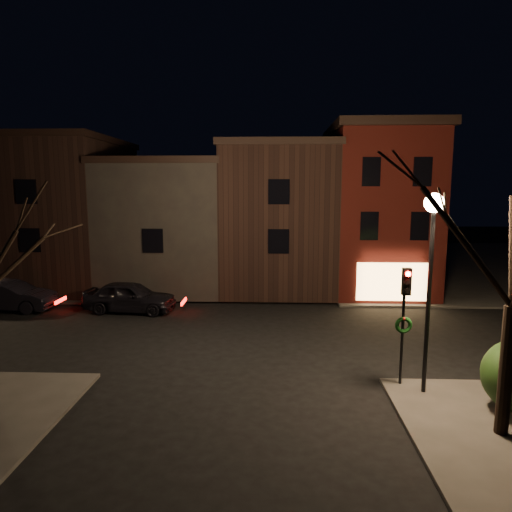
# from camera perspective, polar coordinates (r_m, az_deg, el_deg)

# --- Properties ---
(ground) EXTENTS (120.00, 120.00, 0.00)m
(ground) POSITION_cam_1_polar(r_m,az_deg,el_deg) (21.52, -1.18, -9.76)
(ground) COLOR black
(ground) RESTS_ON ground
(sidewalk_far_right) EXTENTS (30.00, 30.00, 0.12)m
(sidewalk_far_right) POSITION_cam_1_polar(r_m,az_deg,el_deg) (45.02, 26.89, -0.91)
(sidewalk_far_right) COLOR #2D2B28
(sidewalk_far_right) RESTS_ON ground
(sidewalk_far_left) EXTENTS (30.00, 30.00, 0.12)m
(sidewalk_far_left) POSITION_cam_1_polar(r_m,az_deg,el_deg) (46.13, -25.15, -0.59)
(sidewalk_far_left) COLOR #2D2B28
(sidewalk_far_left) RESTS_ON ground
(corner_building) EXTENTS (6.50, 8.50, 10.50)m
(corner_building) POSITION_cam_1_polar(r_m,az_deg,el_deg) (30.64, 15.10, 5.73)
(corner_building) COLOR #4E120E
(corner_building) RESTS_ON ground
(row_building_a) EXTENTS (7.30, 10.30, 9.40)m
(row_building_a) POSITION_cam_1_polar(r_m,az_deg,el_deg) (30.95, 2.77, 4.99)
(row_building_a) COLOR black
(row_building_a) RESTS_ON ground
(row_building_b) EXTENTS (7.80, 10.30, 8.40)m
(row_building_b) POSITION_cam_1_polar(r_m,az_deg,el_deg) (31.77, -10.46, 4.05)
(row_building_b) COLOR black
(row_building_b) RESTS_ON ground
(row_building_c) EXTENTS (7.30, 10.30, 9.90)m
(row_building_c) POSITION_cam_1_polar(r_m,az_deg,el_deg) (34.06, -22.53, 5.10)
(row_building_c) COLOR black
(row_building_c) RESTS_ON ground
(street_lamp_near) EXTENTS (0.60, 0.60, 6.48)m
(street_lamp_near) POSITION_cam_1_polar(r_m,az_deg,el_deg) (15.29, 21.15, 2.01)
(street_lamp_near) COLOR black
(street_lamp_near) RESTS_ON sidewalk_near_right
(traffic_signal) EXTENTS (0.58, 0.38, 4.05)m
(traffic_signal) POSITION_cam_1_polar(r_m,az_deg,el_deg) (16.00, 18.08, -6.20)
(traffic_signal) COLOR black
(traffic_signal) RESTS_ON sidewalk_near_right
(parked_car_a) EXTENTS (5.12, 2.41, 1.69)m
(parked_car_a) POSITION_cam_1_polar(r_m,az_deg,el_deg) (25.98, -15.48, -4.91)
(parked_car_a) COLOR black
(parked_car_a) RESTS_ON ground
(parked_car_b) EXTENTS (5.04, 1.95, 1.64)m
(parked_car_b) POSITION_cam_1_polar(r_m,az_deg,el_deg) (28.74, -28.43, -4.42)
(parked_car_b) COLOR black
(parked_car_b) RESTS_ON ground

